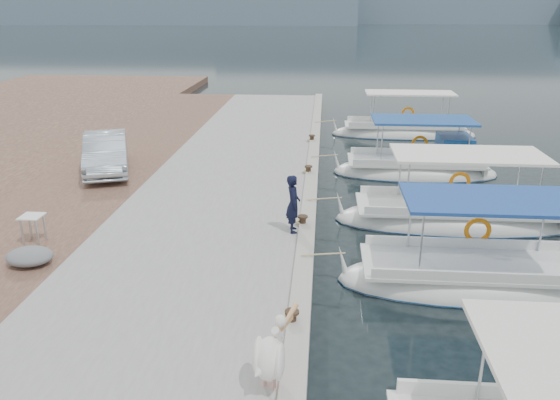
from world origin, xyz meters
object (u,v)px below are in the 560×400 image
object	(u,v)px
fishing_caique_b	(472,281)
fishing_caique_d	(417,170)
parked_car	(106,153)
fisherman	(293,204)
fishing_caique_c	(455,220)
pelican	(270,356)
fishing_caique_e	(403,134)

from	to	relation	value
fishing_caique_b	fishing_caique_d	world-z (taller)	same
fishing_caique_b	parked_car	bearing A→B (deg)	148.98
fishing_caique_b	fisherman	distance (m)	4.90
fishing_caique_c	parked_car	world-z (taller)	fishing_caique_c
fishing_caique_b	parked_car	distance (m)	13.57
fishing_caique_c	pelican	xyz separation A→B (m)	(-4.84, -8.61, 0.95)
fishing_caique_d	fishing_caique_e	bearing A→B (deg)	87.16
pelican	parked_car	xyz separation A→B (m)	(-7.22, 11.59, 0.13)
pelican	fishing_caique_d	bearing A→B (deg)	71.89
fishing_caique_d	pelican	size ratio (longest dim) A/B	4.51
fishing_caique_c	fisherman	size ratio (longest dim) A/B	4.60
fishing_caique_c	fishing_caique_e	distance (m)	11.92
fishing_caique_e	pelican	world-z (taller)	fishing_caique_e
fishing_caique_d	parked_car	distance (m)	11.94
fishing_caique_c	pelican	distance (m)	9.93
fishing_caique_d	parked_car	size ratio (longest dim) A/B	1.50
fishing_caique_d	fishing_caique_e	xyz separation A→B (m)	(0.34, 6.82, -0.07)
fishing_caique_c	parked_car	xyz separation A→B (m)	(-12.06, 2.98, 1.08)
fishing_caique_b	fishing_caique_d	size ratio (longest dim) A/B	1.00
fishing_caique_d	parked_car	bearing A→B (deg)	-169.69
fisherman	fishing_caique_d	bearing A→B (deg)	-41.11
fishing_caique_c	pelican	world-z (taller)	fishing_caique_c
fishing_caique_d	fishing_caique_e	size ratio (longest dim) A/B	0.88
pelican	parked_car	distance (m)	13.65
fishing_caique_b	fisherman	bearing A→B (deg)	157.43
fishing_caique_c	fishing_caique_e	bearing A→B (deg)	90.09
pelican	fishing_caique_b	bearing A→B (deg)	46.53
fishing_caique_d	pelican	xyz separation A→B (m)	(-4.49, -13.72, 0.88)
fishing_caique_c	fishing_caique_e	size ratio (longest dim) A/B	1.01
fishing_caique_b	pelican	bearing A→B (deg)	-133.47
fishing_caique_c	fisherman	bearing A→B (deg)	-155.91
pelican	parked_car	size ratio (longest dim) A/B	0.33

